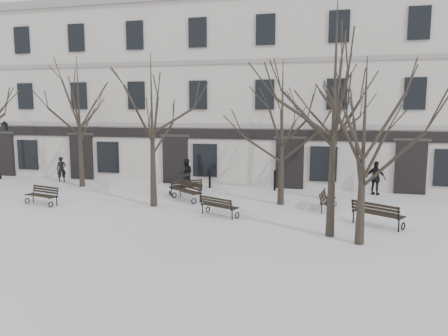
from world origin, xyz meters
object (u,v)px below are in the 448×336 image
(tree_3, at_px, (364,129))
(bench_5, at_px, (327,200))
(bench_4, at_px, (186,186))
(bench_1, at_px, (219,205))
(bench_0, at_px, (43,195))
(tree_2, at_px, (335,91))
(bench_2, at_px, (377,213))
(tree_1, at_px, (152,112))
(bench_3, at_px, (188,190))

(tree_3, relative_size, bench_5, 3.56)
(bench_4, xyz_separation_m, bench_5, (7.42, -1.62, 0.00))
(bench_1, distance_m, bench_5, 5.11)
(bench_0, bearing_deg, tree_2, 6.15)
(tree_3, relative_size, bench_1, 3.47)
(bench_1, relative_size, bench_2, 0.89)
(tree_3, bearing_deg, bench_4, 142.93)
(bench_4, bearing_deg, bench_0, -2.12)
(tree_2, bearing_deg, bench_2, 44.47)
(tree_1, bearing_deg, tree_3, -21.68)
(bench_3, bearing_deg, tree_3, 3.79)
(tree_2, relative_size, bench_5, 4.72)
(tree_1, height_order, bench_2, tree_1)
(bench_5, bearing_deg, bench_4, 83.78)
(tree_3, distance_m, bench_0, 15.24)
(bench_2, bearing_deg, tree_3, 103.91)
(bench_2, distance_m, bench_3, 9.29)
(bench_2, distance_m, bench_5, 3.15)
(bench_5, bearing_deg, tree_3, -160.12)
(tree_2, distance_m, bench_4, 10.72)
(bench_3, xyz_separation_m, bench_4, (-0.55, 1.24, -0.04))
(tree_3, bearing_deg, bench_2, 72.45)
(bench_5, bearing_deg, bench_3, 92.90)
(bench_5, bearing_deg, bench_0, 105.68)
(bench_2, height_order, bench_5, bench_2)
(tree_1, distance_m, tree_2, 8.79)
(tree_1, height_order, bench_0, tree_1)
(tree_3, height_order, bench_5, tree_3)
(tree_1, height_order, tree_3, tree_1)
(tree_1, relative_size, tree_2, 0.85)
(tree_2, distance_m, bench_2, 5.34)
(bench_0, height_order, bench_5, bench_0)
(tree_2, height_order, bench_5, tree_2)
(bench_3, height_order, bench_4, bench_3)
(bench_3, bearing_deg, tree_1, -89.03)
(tree_2, relative_size, bench_2, 4.12)
(bench_0, relative_size, bench_2, 0.91)
(bench_4, bearing_deg, bench_1, 90.75)
(tree_1, distance_m, tree_3, 9.96)
(bench_3, height_order, bench_5, bench_3)
(bench_1, distance_m, bench_2, 6.49)
(tree_1, height_order, bench_4, tree_1)
(bench_1, height_order, bench_3, bench_3)
(tree_2, height_order, tree_3, tree_2)
(tree_2, distance_m, bench_3, 9.67)
(bench_0, bearing_deg, bench_4, 47.25)
(tree_1, bearing_deg, bench_1, -18.44)
(tree_1, relative_size, bench_4, 4.12)
(bench_2, relative_size, bench_5, 1.15)
(tree_3, relative_size, bench_4, 3.67)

